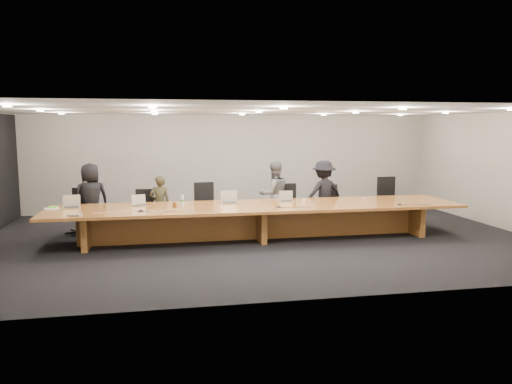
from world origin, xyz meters
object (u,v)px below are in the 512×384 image
chair_far_right (390,200)px  laptop_d (287,196)px  chair_mid_left (206,206)px  mic_left (141,211)px  paper_cup_near (304,201)px  chair_mid_right (288,205)px  chair_right (335,205)px  person_b (160,204)px  av_box (75,215)px  conference_table (259,215)px  laptop_c (229,197)px  person_c (274,194)px  mic_center (279,207)px  laptop_a (71,202)px  person_a (91,199)px  water_bottle (182,201)px  paper_cup_far (364,200)px  person_d (324,193)px  laptop_b (140,200)px  chair_left (144,211)px  amber_mug (175,205)px  mic_right (400,204)px  chair_far_left (79,211)px

chair_far_right → laptop_d: size_ratio=3.76×
chair_mid_left → mic_left: bearing=-138.6°
paper_cup_near → chair_mid_right: bearing=93.9°
chair_right → person_b: bearing=162.5°
av_box → conference_table: bearing=25.1°
chair_mid_left → chair_right: (3.25, 0.00, -0.07)m
laptop_c → av_box: bearing=-162.8°
chair_right → person_c: (-1.57, -0.00, 0.30)m
person_b → mic_center: size_ratio=10.28×
laptop_a → laptop_d: bearing=-5.8°
person_a → person_c: (4.31, 0.04, -0.01)m
chair_mid_left → chair_far_right: chair_far_right is taller
water_bottle → paper_cup_far: 4.14m
conference_table → person_c: (0.63, 1.24, 0.29)m
person_d → laptop_a: bearing=-3.8°
laptop_b → paper_cup_far: size_ratio=3.96×
conference_table → person_a: size_ratio=5.49×
chair_left → mic_center: 3.26m
person_a → laptop_b: person_a is taller
paper_cup_far → av_box: (-6.23, -0.71, -0.02)m
conference_table → chair_left: size_ratio=8.83×
chair_mid_right → person_d: person_d is taller
person_a → mic_left: bearing=104.9°
person_d → laptop_c: (-2.48, -0.84, 0.08)m
water_bottle → av_box: bearing=-157.7°
laptop_b → mic_left: 0.75m
chair_left → person_a: (-1.18, 0.04, 0.31)m
person_b → laptop_d: bearing=157.1°
water_bottle → amber_mug: water_bottle is taller
water_bottle → av_box: 2.26m
paper_cup_near → paper_cup_far: (1.43, -0.02, -0.00)m
chair_far_right → laptop_c: 4.38m
water_bottle → paper_cup_near: water_bottle is taller
chair_mid_right → person_c: person_c is taller
conference_table → amber_mug: 1.84m
laptop_d → mic_right: laptop_d is taller
chair_far_left → laptop_c: (3.37, -1.01, 0.37)m
person_b → mic_left: person_b is taller
water_bottle → av_box: (-2.09, -0.86, -0.10)m
laptop_d → chair_right: bearing=33.0°
person_b → mic_left: (-0.38, -1.55, 0.10)m
mic_right → laptop_a: bearing=172.5°
chair_far_left → person_d: (5.85, -0.17, 0.28)m
person_c → paper_cup_near: person_c is taller
chair_mid_left → chair_left: bearing=177.0°
chair_left → chair_mid_left: chair_mid_left is taller
person_d → mic_center: bearing=34.1°
laptop_a → mic_center: size_ratio=2.74×
chair_far_right → chair_mid_left: bearing=174.6°
chair_mid_right → laptop_d: (-0.25, -0.82, 0.34)m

